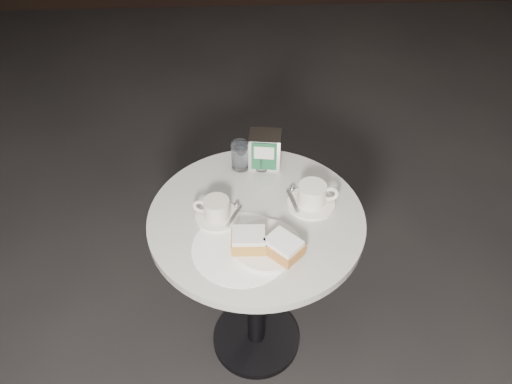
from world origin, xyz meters
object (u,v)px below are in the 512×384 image
(coffee_cup_left, at_px, (216,210))
(napkin_dispenser, at_px, (265,150))
(water_glass_right, at_px, (262,155))
(beignet_plate, at_px, (266,244))
(water_glass_left, at_px, (240,156))
(coffee_cup_right, at_px, (312,196))
(cafe_table, at_px, (256,256))

(coffee_cup_left, bearing_deg, napkin_dispenser, 68.70)
(water_glass_right, height_order, napkin_dispenser, napkin_dispenser)
(beignet_plate, xyz_separation_m, water_glass_left, (-0.07, 0.39, 0.02))
(coffee_cup_left, height_order, coffee_cup_right, coffee_cup_right)
(coffee_cup_left, distance_m, coffee_cup_right, 0.31)
(cafe_table, xyz_separation_m, napkin_dispenser, (0.04, 0.26, 0.26))
(water_glass_left, bearing_deg, coffee_cup_right, -41.54)
(beignet_plate, relative_size, napkin_dispenser, 2.08)
(coffee_cup_left, relative_size, water_glass_right, 1.55)
(beignet_plate, relative_size, water_glass_right, 2.48)
(cafe_table, height_order, coffee_cup_left, coffee_cup_left)
(cafe_table, bearing_deg, napkin_dispenser, 80.57)
(water_glass_right, xyz_separation_m, napkin_dispenser, (0.01, 0.01, 0.01))
(cafe_table, height_order, water_glass_left, water_glass_left)
(beignet_plate, bearing_deg, napkin_dispenser, 87.14)
(cafe_table, relative_size, water_glass_left, 7.21)
(water_glass_left, relative_size, water_glass_right, 0.96)
(cafe_table, xyz_separation_m, coffee_cup_left, (-0.13, -0.00, 0.23))
(water_glass_left, distance_m, water_glass_right, 0.08)
(coffee_cup_right, xyz_separation_m, water_glass_right, (-0.15, 0.20, 0.02))
(napkin_dispenser, bearing_deg, water_glass_left, -163.29)
(beignet_plate, distance_m, napkin_dispenser, 0.41)
(coffee_cup_left, distance_m, napkin_dispenser, 0.31)
(beignet_plate, xyz_separation_m, water_glass_right, (0.01, 0.39, 0.03))
(coffee_cup_right, relative_size, water_glass_right, 1.58)
(cafe_table, height_order, water_glass_right, water_glass_right)
(coffee_cup_left, relative_size, napkin_dispenser, 1.30)
(cafe_table, height_order, coffee_cup_right, coffee_cup_right)
(water_glass_left, height_order, napkin_dispenser, napkin_dispenser)
(coffee_cup_right, bearing_deg, napkin_dispenser, 126.03)
(coffee_cup_right, bearing_deg, water_glass_right, 129.79)
(cafe_table, distance_m, beignet_plate, 0.27)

